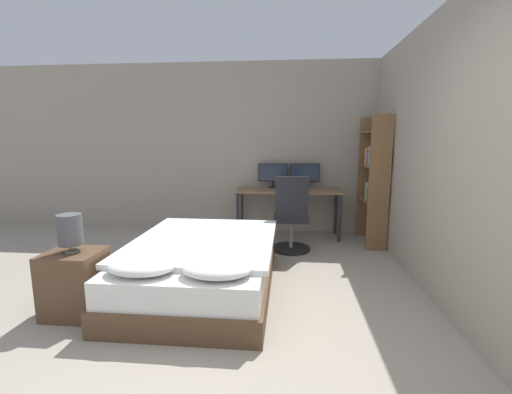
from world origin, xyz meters
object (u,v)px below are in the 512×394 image
Objects in this scene: bedside_lamp at (70,230)px; desk at (288,195)px; monitor_left at (273,174)px; monitor_right at (305,174)px; bed at (202,265)px; office_chair at (291,221)px; computer_mouse at (306,190)px; nightstand at (75,283)px; bookshelf at (374,174)px; keyboard at (288,191)px.

desk is (1.82, 2.60, -0.11)m from bedside_lamp.
monitor_left and monitor_right have the same top height.
bed is at bearing -112.77° from desk.
office_chair is at bearing -72.12° from monitor_left.
monitor_left is at bearing 145.96° from computer_mouse.
monitor_right is at bearing 53.36° from nightstand.
bookshelf is (0.93, -0.13, 0.26)m from computer_mouse.
bed is 2.55m from monitor_right.
office_chair is at bearing 55.08° from bed.
monitor_right is (0.50, 0.00, 0.00)m from monitor_left.
desk reaches higher than bed.
monitor_left is at bearing 125.65° from keyboard.
bedside_lamp is at bearing -135.01° from office_chair.
bedside_lamp is 2.65m from office_chair.
keyboard is 0.27m from computer_mouse.
bookshelf reaches higher than monitor_right.
nightstand is at bearing -149.03° from bed.
bedside_lamp is at bearing -126.64° from monitor_right.
nightstand is at bearing -126.79° from keyboard.
monitor_right is at bearing 63.45° from bed.
keyboard is at bearing 65.36° from bed.
keyboard is 0.19× the size of bookshelf.
monitor_left reaches higher than computer_mouse.
office_chair is (1.86, 1.86, 0.14)m from nightstand.
nightstand is 3.07m from keyboard.
computer_mouse is 0.70m from office_chair.
monitor_right is 1.34× the size of keyboard.
computer_mouse is (0.51, -0.35, -0.20)m from monitor_left.
desk is at bearing 93.57° from office_chair.
office_chair is 1.37m from bookshelf.
bookshelf is at bearing -14.04° from desk.
computer_mouse reaches higher than keyboard.
nightstand is at bearing -119.45° from monitor_left.
nightstand is 2.64m from office_chair.
bedside_lamp is 3.19m from monitor_left.
desk is 0.88× the size of bookshelf.
keyboard is (-0.25, -0.35, -0.21)m from monitor_right.
desk is 0.77m from office_chair.
monitor_right is at bearing 153.40° from bookshelf.
bedside_lamp is (0.00, 0.00, 0.47)m from nightstand.
bookshelf reaches higher than monitor_left.
monitor_right reaches higher than bed.
bookshelf is (3.01, 2.30, 0.26)m from bedside_lamp.
monitor_right reaches higher than office_chair.
bookshelf is (1.15, 0.44, 0.59)m from office_chair.
monitor_right is 0.48m from keyboard.
bookshelf reaches higher than computer_mouse.
keyboard is (1.82, 2.43, -0.00)m from bedside_lamp.
nightstand is 3.26m from monitor_left.
bed is 2.78m from bookshelf.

